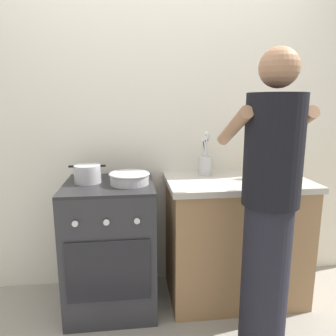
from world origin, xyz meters
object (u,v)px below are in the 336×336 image
Objects in this scene: stove_range at (111,245)px; person at (269,211)px; pot at (88,174)px; utensil_crock at (205,162)px; oil_bottle at (261,163)px; mixing_bowl at (129,178)px.

stove_range is 0.53× the size of person.
pot is at bearing 167.11° from stove_range.
utensil_crock is 0.40m from oil_bottle.
oil_bottle is at bearing 71.38° from person.
pot is 0.14× the size of person.
pot is 1.22m from oil_bottle.
utensil_crock reaches higher than mixing_bowl.
utensil_crock is (0.70, 0.16, 0.55)m from stove_range.
stove_range is at bearing -167.00° from utensil_crock.
utensil_crock is (0.56, 0.20, 0.06)m from mixing_bowl.
pot is at bearing 165.96° from mixing_bowl.
pot is 0.85m from utensil_crock.
mixing_bowl is at bearing -15.18° from stove_range.
oil_bottle is (1.08, 0.03, 0.56)m from stove_range.
oil_bottle is 0.63m from person.
oil_bottle is at bearing 1.36° from stove_range.
mixing_bowl is 0.94m from oil_bottle.
mixing_bowl is at bearing 145.23° from person.
stove_range is 1.22m from oil_bottle.
oil_bottle reaches higher than mixing_bowl.
stove_range is 0.53m from pot.
stove_range is at bearing 147.90° from person.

